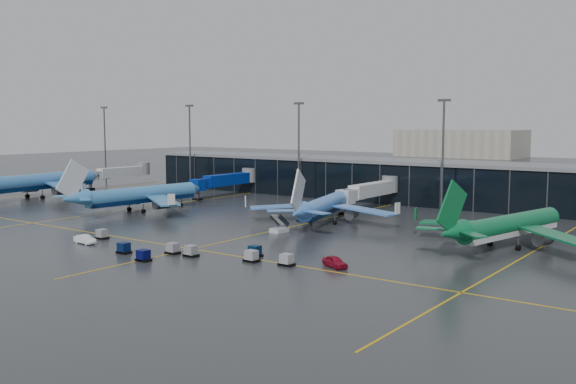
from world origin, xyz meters
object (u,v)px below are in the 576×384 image
Objects in this scene: baggage_carts at (188,251)px; service_van_red at (335,262)px; service_van_white at (85,239)px; airliner_klm_near at (325,195)px; airliner_klm_west at (41,172)px; airliner_aer_lingus at (511,213)px; mobile_airstair at (279,228)px; airliner_arkefly at (143,185)px.

baggage_carts is 8.81× the size of service_van_red.
service_van_red reaches higher than service_van_white.
airliner_klm_near is at bearing 60.23° from service_van_red.
service_van_red is 1.02× the size of service_van_white.
airliner_klm_west is 1.22× the size of airliner_klm_near.
airliner_aer_lingus is 40.65m from mobile_airstair.
baggage_carts is (0.72, -39.60, -4.93)m from airliner_klm_near.
airliner_klm_west is 73.86m from service_van_white.
airliner_klm_near is 47.68m from service_van_white.
service_van_white is (22.80, -32.45, -5.24)m from airliner_arkefly.
airliner_klm_near is 0.91× the size of baggage_carts.
mobile_airstair is (-38.73, -11.35, -4.88)m from airliner_aer_lingus.
airliner_klm_west is 91.65m from baggage_carts.
airliner_arkefly reaches higher than baggage_carts.
airliner_klm_west is at bearing 169.78° from airliner_klm_near.
airliner_klm_west is 85.92m from airliner_klm_near.
service_van_white is at bearing -120.86° from mobile_airstair.
airliner_klm_near is 1.01× the size of airliner_aer_lingus.
airliner_klm_west is 1.11× the size of baggage_carts.
mobile_airstair is at bearing -1.49° from airliner_arkefly.
airliner_arkefly is at bearing 37.70° from service_van_white.
service_van_white is at bearing 128.17° from service_van_red.
airliner_klm_west is at bearing 102.78° from service_van_red.
airliner_klm_west reaches higher than airliner_klm_near.
airliner_aer_lingus is (38.17, -3.38, -0.05)m from airliner_klm_near.
airliner_klm_west reaches higher than mobile_airstair.
airliner_arkefly is 40.00m from service_van_white.
mobile_airstair reaches higher than service_van_white.
airliner_klm_near is 15.54m from mobile_airstair.
airliner_klm_near is 38.32m from airliner_aer_lingus.
airliner_klm_west is at bearing -165.08° from airliner_aer_lingus.
airliner_aer_lingus is 33.64m from service_van_red.
mobile_airstair is (-1.28, 24.87, 0.01)m from baggage_carts.
baggage_carts is at bearing 131.61° from service_van_red.
airliner_klm_near reaches higher than service_van_white.
airliner_klm_west is 42.53m from airliner_arkefly.
airliner_arkefly is 44.21m from airliner_klm_near.
airliner_arkefly is (42.49, -1.52, -0.98)m from airliner_klm_west.
airliner_klm_near reaches higher than service_van_red.
mobile_airstair is at bearing -32.18° from service_van_white.
airliner_klm_near is 40.61m from service_van_red.
airliner_klm_west reaches higher than service_van_red.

